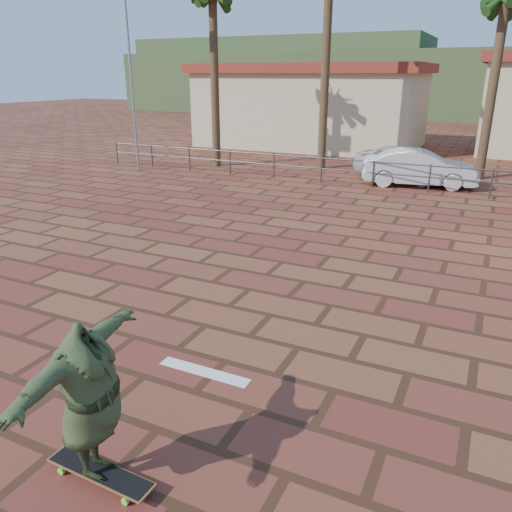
# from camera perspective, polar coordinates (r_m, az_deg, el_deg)

# --- Properties ---
(ground) EXTENTS (120.00, 120.00, 0.00)m
(ground) POSITION_cam_1_polar(r_m,az_deg,el_deg) (8.54, -5.78, -7.93)
(ground) COLOR brown
(ground) RESTS_ON ground
(paint_stripe) EXTENTS (1.40, 0.22, 0.01)m
(paint_stripe) POSITION_cam_1_polar(r_m,az_deg,el_deg) (7.34, -5.92, -13.01)
(paint_stripe) COLOR white
(paint_stripe) RESTS_ON ground
(guardrail) EXTENTS (24.06, 0.06, 1.00)m
(guardrail) POSITION_cam_1_polar(r_m,az_deg,el_deg) (19.11, 13.27, 9.63)
(guardrail) COLOR #47494F
(guardrail) RESTS_ON ground
(flagpole) EXTENTS (1.30, 0.10, 8.00)m
(flagpole) POSITION_cam_1_polar(r_m,az_deg,el_deg) (22.26, -13.99, 21.26)
(flagpole) COLOR gray
(flagpole) RESTS_ON ground
(palm_far_left) EXTENTS (2.40, 2.40, 8.25)m
(palm_far_left) POSITION_cam_1_polar(r_m,az_deg,el_deg) (23.15, -4.99, 27.12)
(palm_far_left) COLOR brown
(palm_far_left) RESTS_ON ground
(palm_center) EXTENTS (2.40, 2.40, 7.75)m
(palm_center) POSITION_cam_1_polar(r_m,az_deg,el_deg) (22.02, 26.64, 24.40)
(palm_center) COLOR brown
(palm_center) RESTS_ON ground
(building_west) EXTENTS (12.60, 7.60, 4.50)m
(building_west) POSITION_cam_1_polar(r_m,az_deg,el_deg) (30.15, 6.42, 16.78)
(building_west) COLOR beige
(building_west) RESTS_ON ground
(hill_front) EXTENTS (70.00, 18.00, 6.00)m
(hill_front) POSITION_cam_1_polar(r_m,az_deg,el_deg) (56.54, 22.63, 17.72)
(hill_front) COLOR #384C28
(hill_front) RESTS_ON ground
(hill_back) EXTENTS (35.00, 14.00, 8.00)m
(hill_back) POSITION_cam_1_polar(r_m,az_deg,el_deg) (67.59, 3.13, 20.15)
(hill_back) COLOR #384C28
(hill_back) RESTS_ON ground
(longboard) EXTENTS (1.27, 0.31, 0.12)m
(longboard) POSITION_cam_1_polar(r_m,az_deg,el_deg) (5.89, -17.37, -22.55)
(longboard) COLOR olive
(longboard) RESTS_ON ground
(skateboarder) EXTENTS (0.98, 2.20, 1.73)m
(skateboarder) POSITION_cam_1_polar(r_m,az_deg,el_deg) (5.34, -18.39, -15.48)
(skateboarder) COLOR #344223
(skateboarder) RESTS_ON longboard
(car_silver) EXTENTS (4.28, 2.99, 1.35)m
(car_silver) POSITION_cam_1_polar(r_m,az_deg,el_deg) (20.82, 16.47, 10.17)
(car_silver) COLOR silver
(car_silver) RESTS_ON ground
(car_white) EXTENTS (4.29, 2.15, 1.35)m
(car_white) POSITION_cam_1_polar(r_m,az_deg,el_deg) (19.84, 18.15, 9.53)
(car_white) COLOR silver
(car_white) RESTS_ON ground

